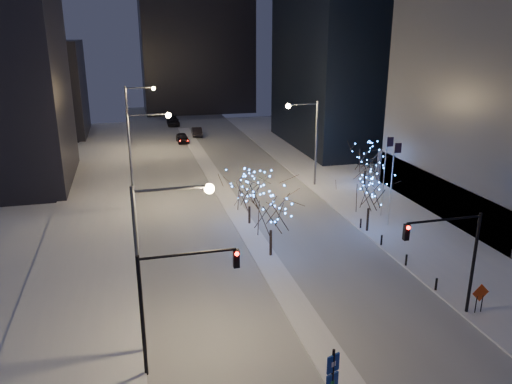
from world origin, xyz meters
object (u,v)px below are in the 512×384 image
object	(u,v)px
street_lamp_east	(309,132)
traffic_signal_west	(171,292)
wayfinding_sign	(332,378)
street_lamp_w_near	(157,247)
holiday_tree_median_near	(271,207)
construction_sign	(480,295)
holiday_tree_plaza_near	(370,192)
street_lamp_w_far	(134,110)
holiday_tree_median_far	(249,189)
car_far	(173,121)
car_near	(182,138)
traffic_signal_east	(454,249)
car_mid	(197,132)
holiday_tree_plaza_far	(366,158)
street_lamp_w_mid	(140,147)

from	to	relation	value
street_lamp_east	traffic_signal_west	world-z (taller)	street_lamp_east
wayfinding_sign	street_lamp_w_near	bearing A→B (deg)	112.80
wayfinding_sign	traffic_signal_west	bearing A→B (deg)	119.55
holiday_tree_median_near	construction_sign	xyz separation A→B (m)	(10.65, -11.71, -2.94)
street_lamp_east	holiday_tree_plaza_near	size ratio (longest dim) A/B	1.78
street_lamp_w_far	holiday_tree_median_far	size ratio (longest dim) A/B	1.67
street_lamp_w_near	car_far	xyz separation A→B (m)	(7.44, 72.17, -5.68)
holiday_tree_median_near	construction_sign	distance (m)	16.10
traffic_signal_west	street_lamp_w_near	bearing A→B (deg)	103.96
traffic_signal_west	car_near	world-z (taller)	traffic_signal_west
car_far	construction_sign	size ratio (longest dim) A/B	2.77
traffic_signal_west	holiday_tree_plaza_near	bearing A→B (deg)	38.89
traffic_signal_east	wayfinding_sign	distance (m)	12.75
traffic_signal_west	construction_sign	distance (m)	19.89
car_far	holiday_tree_median_near	xyz separation A→B (m)	(2.00, -61.73, 3.50)
car_far	holiday_tree_median_near	size ratio (longest dim) A/B	0.86
holiday_tree_plaza_near	construction_sign	distance (m)	14.77
car_mid	wayfinding_sign	size ratio (longest dim) A/B	1.22
construction_sign	wayfinding_sign	bearing A→B (deg)	-155.23
street_lamp_w_near	car_near	bearing A→B (deg)	82.43
holiday_tree_median_far	wayfinding_sign	size ratio (longest dim) A/B	1.52
traffic_signal_west	holiday_tree_plaza_near	size ratio (longest dim) A/B	1.25
car_mid	holiday_tree_plaza_far	size ratio (longest dim) A/B	0.93
car_mid	holiday_tree_median_near	distance (m)	50.33
traffic_signal_west	street_lamp_w_far	bearing A→B (deg)	90.55
traffic_signal_east	car_far	bearing A→B (deg)	98.12
traffic_signal_east	holiday_tree_median_far	xyz separation A→B (m)	(-8.44, 18.74, -1.21)
street_lamp_w_far	car_mid	bearing A→B (deg)	45.54
street_lamp_east	holiday_tree_plaza_far	bearing A→B (deg)	-15.50
car_far	wayfinding_sign	bearing A→B (deg)	-88.95
traffic_signal_west	holiday_tree_median_near	xyz separation A→B (m)	(8.94, 12.45, -0.44)
car_near	car_far	distance (m)	16.21
street_lamp_w_far	holiday_tree_plaza_far	bearing A→B (deg)	-43.00
street_lamp_w_mid	construction_sign	distance (m)	33.46
traffic_signal_west	wayfinding_sign	xyz separation A→B (m)	(6.70, -5.54, -2.35)
car_mid	holiday_tree_plaza_near	distance (m)	48.31
holiday_tree_plaza_far	construction_sign	world-z (taller)	holiday_tree_plaza_far
car_near	wayfinding_sign	xyz separation A→B (m)	(-0.24, -63.50, 1.64)
holiday_tree_plaza_far	car_far	bearing A→B (deg)	111.48
holiday_tree_plaza_far	construction_sign	size ratio (longest dim) A/B	2.53
street_lamp_w_mid	traffic_signal_east	world-z (taller)	street_lamp_w_mid
traffic_signal_east	holiday_tree_median_near	world-z (taller)	traffic_signal_east
street_lamp_w_mid	car_near	bearing A→B (deg)	76.49
street_lamp_w_mid	holiday_tree_median_far	size ratio (longest dim) A/B	1.67
holiday_tree_median_far	holiday_tree_plaza_near	world-z (taller)	holiday_tree_plaza_near
street_lamp_w_far	holiday_tree_plaza_far	size ratio (longest dim) A/B	1.93
traffic_signal_west	car_near	bearing A→B (deg)	83.17
wayfinding_sign	holiday_tree_median_far	bearing A→B (deg)	64.10
traffic_signal_west	holiday_tree_plaza_near	world-z (taller)	traffic_signal_west
street_lamp_w_near	construction_sign	xyz separation A→B (m)	(20.09, -1.27, -5.12)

